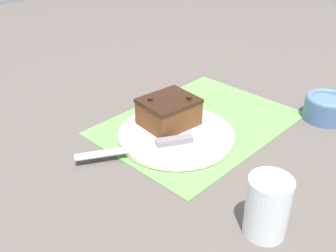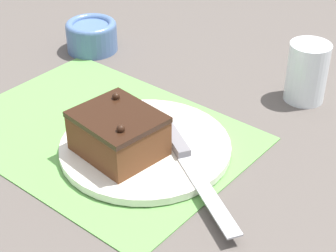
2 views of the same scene
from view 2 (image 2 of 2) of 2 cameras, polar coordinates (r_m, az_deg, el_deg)
ground_plane at (r=0.91m, az=-6.70°, el=-0.82°), size 3.00×3.00×0.00m
placemat_woven at (r=0.91m, az=-6.71°, el=-0.71°), size 0.46×0.34×0.00m
cake_plate at (r=0.86m, az=-2.31°, el=-2.12°), size 0.26×0.26×0.01m
chocolate_cake at (r=0.82m, az=-5.07°, el=-0.73°), size 0.13×0.12×0.07m
serving_knife at (r=0.82m, az=1.78°, el=-3.18°), size 0.23×0.15×0.01m
drinking_glass at (r=1.00m, az=13.94°, el=5.32°), size 0.07×0.07×0.11m
small_bowl at (r=1.17m, az=-7.77°, el=9.16°), size 0.10×0.10×0.06m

